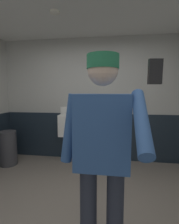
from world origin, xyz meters
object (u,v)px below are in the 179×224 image
(cell_phone, at_px, (155,72))
(trash_bin, at_px, (8,148))
(person, at_px, (102,148))
(urinal_middle, at_px, (103,126))
(urinal_left, at_px, (68,125))

(cell_phone, distance_m, trash_bin, 3.46)
(person, relative_size, cell_phone, 15.94)
(urinal_middle, xyz_separation_m, person, (0.14, -2.20, 0.27))
(urinal_left, xyz_separation_m, trash_bin, (-1.14, -0.42, -0.43))
(cell_phone, bearing_deg, person, 109.05)
(urinal_left, height_order, cell_phone, cell_phone)
(person, bearing_deg, cell_phone, -61.95)
(cell_phone, bearing_deg, trash_bin, 126.21)
(person, distance_m, trash_bin, 2.78)
(urinal_left, height_order, person, person)
(urinal_left, distance_m, cell_phone, 3.04)
(person, bearing_deg, urinal_middle, 93.57)
(urinal_middle, height_order, trash_bin, urinal_middle)
(urinal_middle, height_order, person, person)
(trash_bin, bearing_deg, urinal_middle, 12.61)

